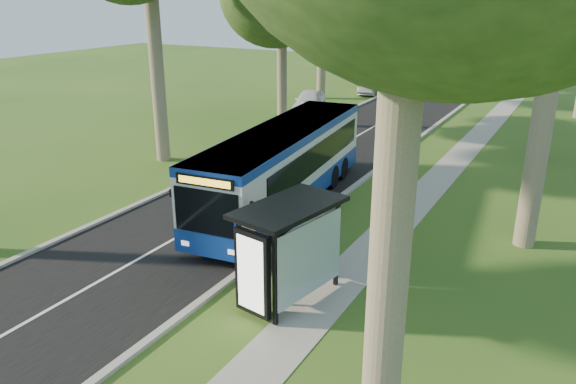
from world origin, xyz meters
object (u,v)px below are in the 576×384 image
object	(u,v)px
bus	(284,167)
bus_shelter	(286,240)
litter_bin	(264,257)
car_white	(309,101)
car_silver	(368,86)
bus_stop_sign	(239,249)

from	to	relation	value
bus	bus_shelter	xyz separation A→B (m)	(3.88, -6.80, 0.35)
litter_bin	car_white	xyz separation A→B (m)	(-9.83, 22.56, 0.36)
car_white	bus_shelter	bearing A→B (deg)	-81.35
car_silver	litter_bin	bearing A→B (deg)	-90.56
car_white	bus	bearing A→B (deg)	-83.11
bus	bus_stop_sign	bearing A→B (deg)	-75.72
litter_bin	car_silver	distance (m)	33.18
bus	bus_shelter	bearing A→B (deg)	-66.22
litter_bin	bus_shelter	bearing A→B (deg)	-43.05
bus_shelter	car_white	bearing A→B (deg)	126.04
bus_shelter	litter_bin	xyz separation A→B (m)	(-1.62, 1.52, -1.58)
bus	bus_stop_sign	size ratio (longest dim) A/B	4.52
bus_stop_sign	bus_shelter	world-z (taller)	bus_shelter
bus_stop_sign	litter_bin	distance (m)	2.46
bus_stop_sign	car_white	xyz separation A→B (m)	(-10.28, 24.64, -0.89)
bus_shelter	car_silver	size ratio (longest dim) A/B	0.88
bus_stop_sign	litter_bin	bearing A→B (deg)	94.33
bus_shelter	car_silver	xyz separation A→B (m)	(-10.57, 33.47, -1.34)
litter_bin	car_white	distance (m)	24.61
bus	car_white	xyz separation A→B (m)	(-7.58, 17.28, -0.87)
bus	litter_bin	distance (m)	5.87
car_white	car_silver	distance (m)	9.43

